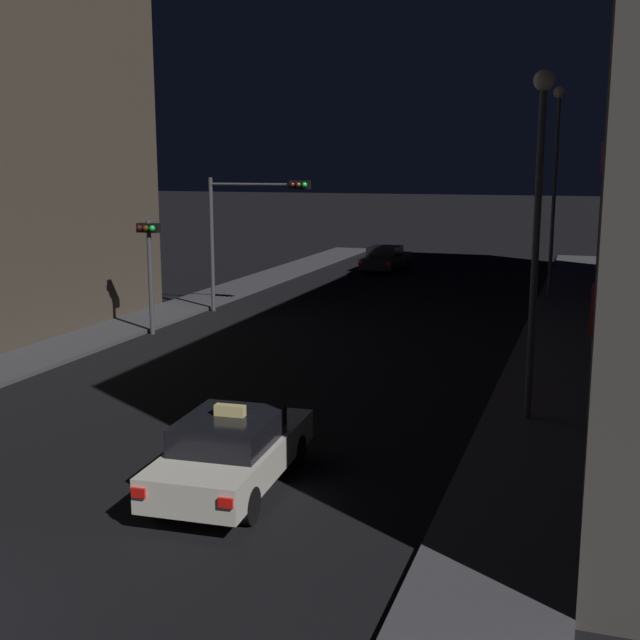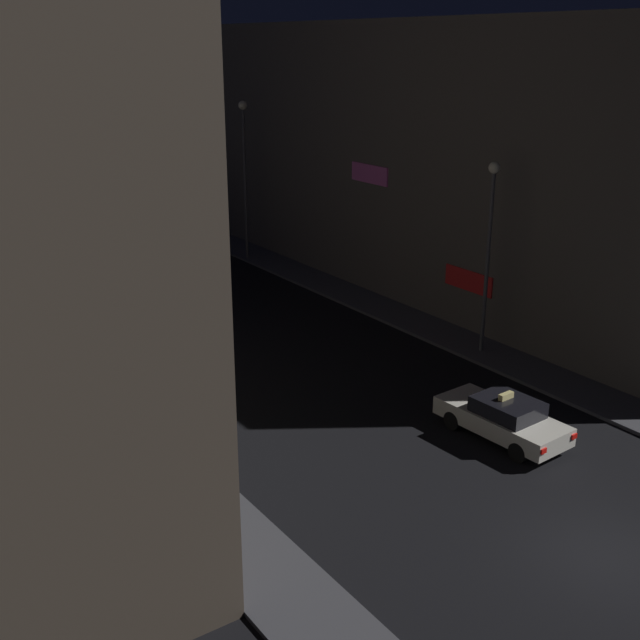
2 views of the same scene
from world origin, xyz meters
name	(u,v)px [view 2 (image 2 of 2)]	position (x,y,z in m)	size (l,w,h in m)	color
ground_plane	(607,556)	(0.00, 0.00, 0.00)	(300.00, 300.00, 0.00)	black
sidewalk_left	(45,345)	(-7.44, 22.55, 0.07)	(2.32, 49.10, 0.13)	#424247
sidewalk_right	(332,287)	(7.44, 22.55, 0.07)	(2.32, 49.10, 0.13)	#424247
building_facade_right	(417,158)	(11.60, 20.98, 6.61)	(6.08, 35.78, 13.22)	#514C47
taxi	(503,418)	(2.47, 5.90, 0.74)	(2.06, 4.55, 1.62)	silver
far_car	(61,247)	(-2.41, 36.54, 0.73)	(1.91, 4.49, 1.42)	black
traffic_light_overhead	(106,248)	(-4.43, 22.47, 3.87)	(4.24, 0.42, 5.35)	#47474C
traffic_light_left_kerb	(113,308)	(-6.03, 17.62, 2.83)	(0.80, 0.42, 3.98)	#47474C
sign_pole_left	(224,423)	(-6.78, 7.38, 2.57)	(0.58, 0.10, 4.05)	#47474C
street_lamp_near_block	(490,233)	(7.29, 11.60, 5.09)	(0.46, 0.46, 7.74)	#47474C
street_lamp_far_block	(244,156)	(6.68, 30.18, 6.09)	(0.51, 0.51, 8.99)	#47474C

